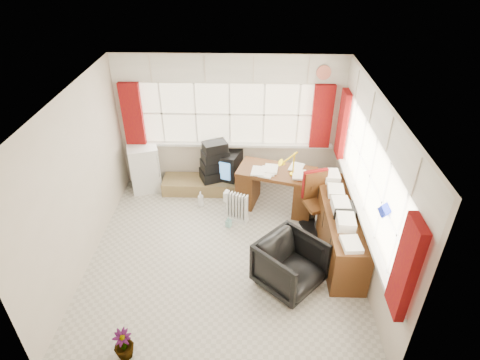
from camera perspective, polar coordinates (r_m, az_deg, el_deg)
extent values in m
plane|color=beige|center=(6.25, -2.24, -10.45)|extent=(4.00, 4.00, 0.00)
plane|color=beige|center=(7.22, -1.43, 7.94)|extent=(4.00, 0.00, 4.00)
plane|color=beige|center=(3.97, -4.57, -17.02)|extent=(4.00, 0.00, 4.00)
plane|color=beige|center=(5.96, -22.08, -0.47)|extent=(0.00, 4.00, 4.00)
plane|color=beige|center=(5.70, 17.98, -1.17)|extent=(0.00, 4.00, 4.00)
plane|color=white|center=(4.90, -2.87, 11.42)|extent=(4.00, 4.00, 0.00)
plane|color=#F4E6C1|center=(7.12, -1.46, 9.34)|extent=(3.60, 0.00, 3.60)
cube|color=white|center=(7.34, -1.42, 5.05)|extent=(3.70, 0.12, 0.05)
cube|color=white|center=(7.28, -11.07, 9.25)|extent=(0.03, 0.02, 1.10)
cube|color=white|center=(7.17, -6.33, 9.31)|extent=(0.03, 0.02, 1.10)
cube|color=white|center=(7.11, -1.47, 9.30)|extent=(0.03, 0.02, 1.10)
cube|color=white|center=(7.11, 3.43, 9.23)|extent=(0.03, 0.02, 1.10)
cube|color=white|center=(7.15, 8.30, 9.09)|extent=(0.03, 0.02, 1.10)
plane|color=#F4E6C1|center=(5.59, 18.13, 0.54)|extent=(0.00, 3.60, 3.60)
cube|color=white|center=(5.89, 16.80, -4.23)|extent=(0.12, 3.70, 0.05)
cube|color=white|center=(4.66, 21.47, -7.34)|extent=(0.02, 0.03, 1.10)
cube|color=white|center=(5.11, 19.59, -3.04)|extent=(0.02, 0.03, 1.10)
cube|color=white|center=(5.58, 18.03, 0.54)|extent=(0.02, 0.03, 1.10)
cube|color=white|center=(6.08, 16.72, 3.55)|extent=(0.02, 0.03, 1.10)
cube|color=white|center=(6.60, 15.61, 6.10)|extent=(0.02, 0.03, 1.10)
cube|color=maroon|center=(7.34, -15.04, 8.98)|extent=(0.35, 0.10, 1.15)
cube|color=maroon|center=(7.14, 11.58, 8.78)|extent=(0.35, 0.10, 1.15)
cube|color=maroon|center=(6.93, 14.39, 7.65)|extent=(0.10, 0.35, 1.15)
cube|color=maroon|center=(4.29, 22.49, -11.58)|extent=(0.10, 0.35, 1.15)
cube|color=white|center=(6.83, -1.57, 15.44)|extent=(3.95, 0.08, 0.48)
cube|color=white|center=(5.22, 19.41, 7.99)|extent=(0.08, 3.95, 0.48)
cube|color=#592F15|center=(6.82, 5.26, 1.15)|extent=(1.43, 0.98, 0.06)
cube|color=#592F15|center=(7.12, 1.18, -0.79)|extent=(0.45, 0.64, 0.69)
cube|color=#592F15|center=(6.95, 9.14, -2.16)|extent=(0.45, 0.64, 0.69)
cube|color=white|center=(6.79, 5.28, 1.44)|extent=(0.29, 0.35, 0.02)
cube|color=white|center=(6.79, 5.28, 1.47)|extent=(0.29, 0.35, 0.02)
cube|color=white|center=(6.79, 5.28, 1.50)|extent=(0.29, 0.35, 0.02)
cube|color=white|center=(6.79, 5.28, 1.53)|extent=(0.29, 0.35, 0.02)
cube|color=white|center=(6.79, 5.28, 1.55)|extent=(0.29, 0.35, 0.02)
cube|color=white|center=(6.78, 5.29, 1.58)|extent=(0.29, 0.35, 0.02)
cylinder|color=yellow|center=(6.71, 7.51, 0.85)|extent=(0.10, 0.10, 0.02)
cylinder|color=yellow|center=(6.61, 7.64, 2.31)|extent=(0.03, 0.03, 0.40)
cone|color=yellow|center=(6.53, 7.74, 3.50)|extent=(0.18, 0.16, 0.16)
cube|color=black|center=(6.81, 10.69, -6.63)|extent=(0.53, 0.53, 0.04)
cylinder|color=silver|center=(6.68, 10.88, -5.14)|extent=(0.06, 0.06, 0.49)
cube|color=#592F15|center=(6.53, 11.10, -3.45)|extent=(0.51, 0.50, 0.06)
cube|color=#592F15|center=(6.53, 10.55, -0.58)|extent=(0.37, 0.16, 0.47)
cube|color=maroon|center=(6.52, 10.57, -0.45)|extent=(0.41, 0.18, 0.49)
imported|color=black|center=(5.61, 7.12, -11.84)|extent=(1.11, 1.11, 0.73)
cube|color=white|center=(6.85, -0.39, -5.51)|extent=(0.39, 0.27, 0.07)
cube|color=white|center=(6.74, -1.67, -3.36)|extent=(0.06, 0.11, 0.47)
cube|color=white|center=(6.72, -1.25, -3.47)|extent=(0.06, 0.11, 0.47)
cube|color=white|center=(6.70, -0.82, -3.58)|extent=(0.06, 0.11, 0.47)
cube|color=white|center=(6.69, -0.40, -3.69)|extent=(0.06, 0.11, 0.47)
cube|color=white|center=(6.67, 0.03, -3.80)|extent=(0.06, 0.11, 0.47)
cube|color=white|center=(6.65, 0.46, -3.91)|extent=(0.06, 0.11, 0.47)
cube|color=white|center=(6.63, 0.89, -4.02)|extent=(0.06, 0.11, 0.47)
cube|color=#592F15|center=(6.29, 13.84, -6.75)|extent=(0.50, 2.00, 0.75)
cube|color=white|center=(5.42, 15.58, -8.63)|extent=(0.24, 0.32, 0.10)
cube|color=white|center=(5.72, 14.79, -6.00)|extent=(0.24, 0.32, 0.10)
cube|color=white|center=(6.03, 14.09, -3.63)|extent=(0.24, 0.32, 0.10)
cube|color=white|center=(6.35, 13.46, -1.49)|extent=(0.24, 0.32, 0.10)
cube|color=white|center=(6.68, 12.89, 0.44)|extent=(0.24, 0.32, 0.10)
cube|color=black|center=(5.95, 14.74, -4.17)|extent=(0.38, 0.43, 0.12)
cube|color=olive|center=(7.57, -5.59, -0.69)|extent=(1.40, 0.50, 0.25)
cube|color=black|center=(7.48, -2.16, 2.41)|extent=(0.70, 0.67, 0.51)
cube|color=#4D90DA|center=(7.27, -2.99, 1.42)|extent=(0.41, 0.16, 0.35)
cube|color=black|center=(7.46, -3.44, 0.93)|extent=(0.64, 0.54, 0.20)
cube|color=black|center=(7.36, -3.49, 2.23)|extent=(0.59, 0.50, 0.19)
cube|color=black|center=(7.27, -3.54, 3.51)|extent=(0.55, 0.47, 0.18)
cube|color=black|center=(7.18, -3.59, 4.76)|extent=(0.50, 0.43, 0.17)
cube|color=white|center=(7.67, -13.42, 1.80)|extent=(0.66, 0.66, 0.89)
cube|color=silver|center=(7.39, -11.51, 1.96)|extent=(0.03, 0.03, 0.47)
imported|color=silver|center=(7.15, -5.61, -2.70)|extent=(0.12, 0.12, 0.30)
imported|color=#88CBBF|center=(6.69, -1.63, -5.99)|extent=(0.11, 0.11, 0.19)
imported|color=black|center=(5.14, -16.25, -21.53)|extent=(0.27, 0.27, 0.41)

